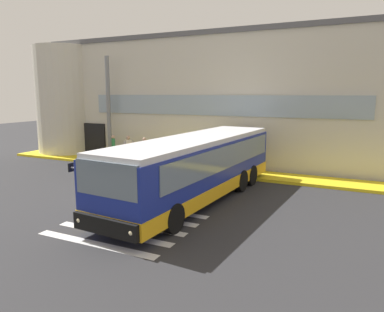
# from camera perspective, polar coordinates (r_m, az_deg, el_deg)

# --- Properties ---
(ground_plane) EXTENTS (80.00, 90.00, 0.02)m
(ground_plane) POSITION_cam_1_polar(r_m,az_deg,el_deg) (17.25, -7.29, -5.31)
(ground_plane) COLOR #2B2B2D
(ground_plane) RESTS_ON ground
(bay_paint_stripes) EXTENTS (4.40, 3.96, 0.01)m
(bay_paint_stripes) POSITION_cam_1_polar(r_m,az_deg,el_deg) (12.86, -9.93, -10.69)
(bay_paint_stripes) COLOR silver
(bay_paint_stripes) RESTS_ON ground
(terminal_building) EXTENTS (24.97, 13.80, 8.18)m
(terminal_building) POSITION_cam_1_polar(r_m,az_deg,el_deg) (27.41, 4.66, 9.04)
(terminal_building) COLOR beige
(terminal_building) RESTS_ON ground
(boarding_curb) EXTENTS (27.17, 2.00, 0.15)m
(boarding_curb) POSITION_cam_1_polar(r_m,az_deg,el_deg) (21.30, -0.31, -2.05)
(boarding_curb) COLOR yellow
(boarding_curb) RESTS_ON ground
(entry_support_column) EXTENTS (0.28, 0.28, 6.76)m
(entry_support_column) POSITION_cam_1_polar(r_m,az_deg,el_deg) (24.76, -13.14, 7.45)
(entry_support_column) COLOR slate
(entry_support_column) RESTS_ON boarding_curb
(bus_main_foreground) EXTENTS (3.81, 11.21, 2.70)m
(bus_main_foreground) POSITION_cam_1_polar(r_m,az_deg,el_deg) (15.15, 0.58, -2.13)
(bus_main_foreground) COLOR navy
(bus_main_foreground) RESTS_ON ground
(passenger_near_column) EXTENTS (0.41, 0.48, 1.68)m
(passenger_near_column) POSITION_cam_1_polar(r_m,az_deg,el_deg) (23.97, -12.40, 1.51)
(passenger_near_column) COLOR #1E2338
(passenger_near_column) RESTS_ON boarding_curb
(passenger_by_doorway) EXTENTS (0.43, 0.46, 1.68)m
(passenger_by_doorway) POSITION_cam_1_polar(r_m,az_deg,el_deg) (23.44, -10.09, 1.40)
(passenger_by_doorway) COLOR #2D2D33
(passenger_by_doorway) RESTS_ON boarding_curb
(passenger_at_curb_edge) EXTENTS (0.58, 0.30, 1.68)m
(passenger_at_curb_edge) POSITION_cam_1_polar(r_m,az_deg,el_deg) (22.37, -7.58, 1.06)
(passenger_at_curb_edge) COLOR #2D2D33
(passenger_at_curb_edge) RESTS_ON boarding_curb
(safety_bollard_yellow) EXTENTS (0.18, 0.18, 0.90)m
(safety_bollard_yellow) POSITION_cam_1_polar(r_m,az_deg,el_deg) (20.30, -2.47, -1.58)
(safety_bollard_yellow) COLOR yellow
(safety_bollard_yellow) RESTS_ON ground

